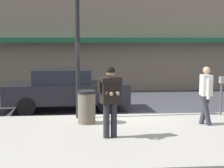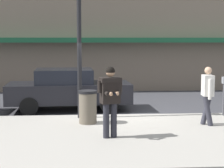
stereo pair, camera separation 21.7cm
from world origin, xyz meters
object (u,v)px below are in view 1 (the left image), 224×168
(street_lamp_post, at_px, (77,22))
(trash_bin, at_px, (87,107))
(parked_sedan_mid, at_px, (65,89))
(pedestrian_in_light_coat, at_px, (206,92))
(man_texting_on_phone, at_px, (110,94))
(parking_meter, at_px, (221,90))

(street_lamp_post, xyz_separation_m, trash_bin, (0.25, -0.82, -2.51))
(parked_sedan_mid, relative_size, pedestrian_in_light_coat, 2.70)
(parked_sedan_mid, height_order, street_lamp_post, street_lamp_post)
(street_lamp_post, bearing_deg, parked_sedan_mid, 102.66)
(man_texting_on_phone, bearing_deg, pedestrian_in_light_coat, 23.00)
(street_lamp_post, bearing_deg, trash_bin, -73.06)
(pedestrian_in_light_coat, xyz_separation_m, parking_meter, (0.99, 1.34, -0.14))
(parking_meter, bearing_deg, man_texting_on_phone, -146.55)
(parked_sedan_mid, xyz_separation_m, pedestrian_in_light_coat, (4.16, -3.36, 0.32))
(street_lamp_post, bearing_deg, pedestrian_in_light_coat, -19.19)
(pedestrian_in_light_coat, relative_size, trash_bin, 1.74)
(pedestrian_in_light_coat, distance_m, parking_meter, 1.67)
(pedestrian_in_light_coat, distance_m, trash_bin, 3.51)
(parked_sedan_mid, bearing_deg, man_texting_on_phone, -74.52)
(trash_bin, bearing_deg, parking_meter, 11.04)
(pedestrian_in_light_coat, height_order, parking_meter, pedestrian_in_light_coat)
(parked_sedan_mid, height_order, man_texting_on_phone, man_texting_on_phone)
(trash_bin, bearing_deg, man_texting_on_phone, -71.86)
(man_texting_on_phone, xyz_separation_m, street_lamp_post, (-0.81, 2.51, 1.89))
(street_lamp_post, bearing_deg, parking_meter, 0.61)
(man_texting_on_phone, height_order, street_lamp_post, street_lamp_post)
(parking_meter, xyz_separation_m, trash_bin, (-4.44, -0.87, -0.34))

